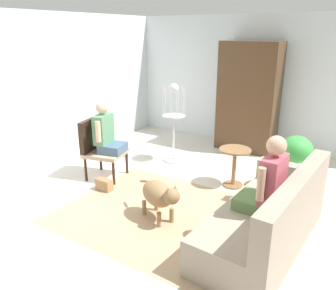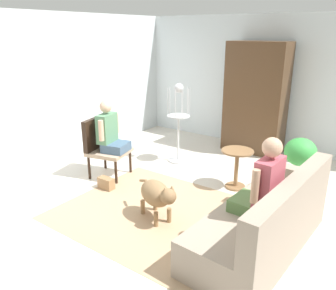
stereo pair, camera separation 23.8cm
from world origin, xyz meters
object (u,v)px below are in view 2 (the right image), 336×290
(potted_plant, at_px, (299,160))
(armchair, at_px, (102,143))
(person_on_couch, at_px, (263,185))
(person_on_armchair, at_px, (110,131))
(armoire_cabinet, at_px, (256,98))
(round_end_table, at_px, (237,164))
(dog, at_px, (157,194))
(handbag, at_px, (106,183))
(bird_cage_stand, at_px, (178,122))
(couch, at_px, (265,222))

(potted_plant, bearing_deg, armchair, -157.03)
(armchair, height_order, potted_plant, armchair)
(person_on_couch, bearing_deg, person_on_armchair, 170.25)
(armchair, relative_size, armoire_cabinet, 0.45)
(person_on_couch, distance_m, round_end_table, 1.55)
(round_end_table, relative_size, armoire_cabinet, 0.29)
(armchair, bearing_deg, person_on_couch, -8.50)
(person_on_armchair, xyz_separation_m, armoire_cabinet, (1.38, 2.55, 0.29))
(armchair, xyz_separation_m, dog, (1.59, -0.62, -0.19))
(handbag, bearing_deg, bird_cage_stand, 81.70)
(couch, distance_m, handbag, 2.48)
(round_end_table, height_order, bird_cage_stand, bird_cage_stand)
(person_on_armchair, bearing_deg, bird_cage_stand, 66.91)
(round_end_table, bearing_deg, person_on_couch, -55.61)
(potted_plant, bearing_deg, person_on_armchair, -156.54)
(dog, bearing_deg, bird_cage_stand, 116.73)
(armchair, relative_size, potted_plant, 1.14)
(armchair, height_order, dog, armchair)
(potted_plant, bearing_deg, handbag, -146.75)
(dog, bearing_deg, round_end_table, 74.22)
(person_on_couch, xyz_separation_m, bird_cage_stand, (-2.19, 1.66, -0.01))
(person_on_couch, xyz_separation_m, round_end_table, (-0.85, 1.25, -0.37))
(person_on_armchair, xyz_separation_m, bird_cage_stand, (0.51, 1.19, -0.02))
(couch, xyz_separation_m, handbag, (-2.48, 0.03, -0.22))
(armchair, xyz_separation_m, bird_cage_stand, (0.66, 1.23, 0.20))
(potted_plant, bearing_deg, armoire_cabinet, 132.15)
(person_on_armchair, height_order, potted_plant, person_on_armchair)
(armchair, relative_size, handbag, 3.80)
(handbag, bearing_deg, potted_plant, 33.25)
(round_end_table, xyz_separation_m, bird_cage_stand, (-1.34, 0.41, 0.37))
(person_on_armchair, distance_m, bird_cage_stand, 1.30)
(person_on_armchair, relative_size, round_end_table, 1.35)
(person_on_couch, height_order, round_end_table, person_on_couch)
(bird_cage_stand, distance_m, handbag, 1.75)
(person_on_couch, relative_size, armoire_cabinet, 0.41)
(armchair, xyz_separation_m, person_on_armchair, (0.15, 0.04, 0.22))
(person_on_armchair, bearing_deg, armoire_cabinet, 61.69)
(armoire_cabinet, bearing_deg, bird_cage_stand, -122.50)
(couch, height_order, person_on_couch, person_on_couch)
(person_on_armchair, xyz_separation_m, dog, (1.44, -0.66, -0.41))
(armchair, relative_size, person_on_armchair, 1.18)
(bird_cage_stand, relative_size, handbag, 5.68)
(person_on_couch, relative_size, dog, 1.11)
(bird_cage_stand, height_order, armoire_cabinet, armoire_cabinet)
(round_end_table, distance_m, dog, 1.49)
(person_on_couch, xyz_separation_m, dog, (-1.26, -0.19, -0.40))
(couch, distance_m, armoire_cabinet, 3.37)
(potted_plant, relative_size, armoire_cabinet, 0.40)
(person_on_couch, bearing_deg, armchair, 171.50)
(dog, distance_m, potted_plant, 2.18)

